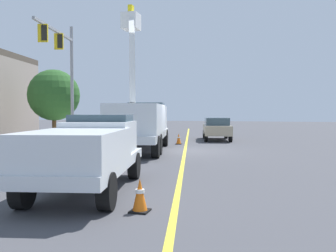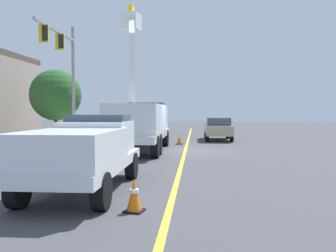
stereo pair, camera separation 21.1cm
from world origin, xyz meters
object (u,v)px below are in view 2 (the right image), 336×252
at_px(utility_bucket_truck, 141,121).
at_px(traffic_cone_leading, 134,195).
at_px(service_pickup_truck, 84,150).
at_px(traffic_cone_mid_front, 180,139).
at_px(passing_minivan, 218,127).
at_px(traffic_signal_mast, 64,62).

relative_size(utility_bucket_truck, traffic_cone_leading, 11.77).
xyz_separation_m(service_pickup_truck, traffic_cone_mid_front, (14.12, 0.97, -0.76)).
bearing_deg(service_pickup_truck, traffic_cone_mid_front, 3.93).
xyz_separation_m(traffic_cone_leading, traffic_cone_mid_front, (15.61, 2.99, 0.00)).
distance_m(passing_minivan, traffic_signal_mast, 11.91).
distance_m(service_pickup_truck, traffic_signal_mast, 14.98).
bearing_deg(traffic_cone_leading, service_pickup_truck, 53.73).
distance_m(traffic_cone_mid_front, traffic_signal_mast, 9.00).
height_order(utility_bucket_truck, traffic_cone_leading, utility_bucket_truck).
bearing_deg(passing_minivan, traffic_signal_mast, 125.17).
distance_m(utility_bucket_truck, traffic_cone_leading, 11.99).
bearing_deg(utility_bucket_truck, passing_minivan, -19.36).
xyz_separation_m(service_pickup_truck, passing_minivan, (18.24, -0.95, -0.15)).
bearing_deg(traffic_cone_mid_front, service_pickup_truck, -176.07).
bearing_deg(traffic_signal_mast, passing_minivan, -54.83).
relative_size(service_pickup_truck, passing_minivan, 1.16).
distance_m(utility_bucket_truck, traffic_signal_mast, 7.43).
bearing_deg(service_pickup_truck, passing_minivan, -2.99).
bearing_deg(utility_bucket_truck, service_pickup_truck, -168.15).
bearing_deg(traffic_cone_mid_front, traffic_signal_mast, 107.56).
bearing_deg(passing_minivan, traffic_cone_leading, -176.90).
distance_m(passing_minivan, traffic_cone_mid_front, 4.59).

